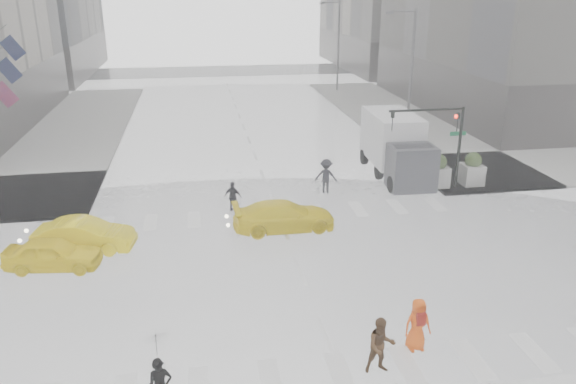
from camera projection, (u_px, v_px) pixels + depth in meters
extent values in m
plane|color=black|center=(301.00, 273.00, 21.47)|extent=(120.00, 120.00, 0.00)
cube|color=slate|center=(520.00, 136.00, 40.66)|extent=(35.00, 35.00, 0.15)
cube|color=#292625|center=(563.00, 82.00, 50.18)|extent=(26.05, 26.05, 4.40)
cube|color=#292625|center=(433.00, 49.00, 77.02)|extent=(26.05, 26.05, 4.40)
cylinder|color=black|center=(459.00, 149.00, 29.64)|extent=(0.16, 0.16, 4.50)
cylinder|color=black|center=(427.00, 110.00, 28.59)|extent=(4.00, 0.12, 0.12)
imported|color=black|center=(457.00, 122.00, 29.10)|extent=(0.16, 0.20, 1.00)
imported|color=black|center=(392.00, 121.00, 28.48)|extent=(0.16, 0.20, 1.00)
sphere|color=#FF190C|center=(456.00, 116.00, 28.98)|extent=(0.20, 0.20, 0.20)
cube|color=#0D6034|center=(458.00, 134.00, 29.66)|extent=(0.90, 0.03, 0.22)
cylinder|color=#59595B|center=(411.00, 77.00, 38.27)|extent=(0.20, 0.20, 9.00)
cylinder|color=#59595B|center=(403.00, 11.00, 36.65)|extent=(1.80, 0.12, 0.12)
cube|color=#59595B|center=(389.00, 13.00, 36.54)|extent=(0.50, 0.22, 0.15)
cylinder|color=#59595B|center=(338.00, 47.00, 56.78)|extent=(0.20, 0.20, 9.00)
cylinder|color=#59595B|center=(331.00, 2.00, 55.15)|extent=(1.80, 0.12, 0.12)
cube|color=#59595B|center=(322.00, 3.00, 55.05)|extent=(0.50, 0.22, 0.15)
cube|color=slate|center=(401.00, 178.00, 29.90)|extent=(1.10, 1.10, 1.10)
sphere|color=#233216|center=(403.00, 164.00, 29.62)|extent=(0.90, 0.90, 0.90)
cube|color=slate|center=(437.00, 176.00, 30.21)|extent=(1.10, 1.10, 1.10)
sphere|color=#233216|center=(438.00, 162.00, 29.93)|extent=(0.90, 0.90, 0.90)
cube|color=slate|center=(472.00, 174.00, 30.52)|extent=(1.10, 1.10, 1.10)
sphere|color=#233216|center=(473.00, 160.00, 30.24)|extent=(0.90, 0.90, 0.90)
cube|color=red|center=(5.00, 95.00, 33.44)|extent=(1.54, 0.02, 1.66)
cube|color=#0F1539|center=(9.00, 71.00, 34.41)|extent=(1.54, 0.02, 1.66)
cube|color=#0F1539|center=(13.00, 48.00, 35.39)|extent=(1.54, 0.02, 1.66)
imported|color=black|center=(157.00, 349.00, 13.73)|extent=(1.10, 1.12, 0.88)
imported|color=#482E19|center=(381.00, 346.00, 15.74)|extent=(0.85, 0.67, 1.73)
imported|color=#E85310|center=(418.00, 324.00, 16.77)|extent=(0.84, 0.56, 1.68)
cube|color=maroon|center=(421.00, 319.00, 16.49)|extent=(0.29, 0.17, 0.40)
imported|color=black|center=(233.00, 197.00, 27.18)|extent=(1.01, 0.84, 1.49)
imported|color=black|center=(326.00, 176.00, 29.55)|extent=(1.34, 1.01, 1.85)
imported|color=yellow|center=(53.00, 254.00, 21.65)|extent=(3.83, 1.95, 1.25)
imported|color=yellow|center=(85.00, 235.00, 23.17)|extent=(4.21, 2.04, 1.33)
imported|color=yellow|center=(284.00, 216.00, 25.12)|extent=(4.10, 1.99, 1.33)
cube|color=silver|center=(392.00, 137.00, 32.51)|extent=(2.47, 4.73, 2.78)
cube|color=#313237|center=(411.00, 168.00, 29.75)|extent=(2.36, 1.85, 2.36)
cube|color=black|center=(412.00, 154.00, 29.50)|extent=(2.06, 0.93, 0.93)
cylinder|color=black|center=(392.00, 185.00, 29.68)|extent=(0.29, 0.93, 0.93)
cylinder|color=black|center=(431.00, 182.00, 30.01)|extent=(0.29, 0.93, 0.93)
cylinder|color=black|center=(379.00, 171.00, 31.77)|extent=(0.29, 0.93, 0.93)
cylinder|color=black|center=(415.00, 169.00, 32.11)|extent=(0.29, 0.93, 0.93)
cylinder|color=black|center=(364.00, 157.00, 34.44)|extent=(0.29, 0.93, 0.93)
cylinder|color=black|center=(398.00, 155.00, 34.77)|extent=(0.29, 0.93, 0.93)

